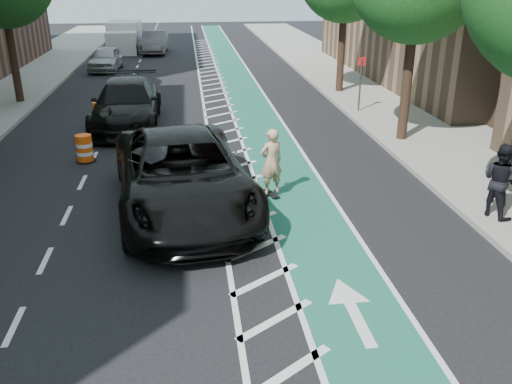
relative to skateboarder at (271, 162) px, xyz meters
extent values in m
plane|color=black|center=(-2.30, -3.05, -1.03)|extent=(120.00, 120.00, 0.00)
cube|color=#18553C|center=(0.70, 6.95, -1.03)|extent=(2.00, 90.00, 0.01)
cube|color=silver|center=(-0.80, 6.95, -1.03)|extent=(1.40, 90.00, 0.01)
cube|color=gray|center=(7.20, 6.95, -0.96)|extent=(5.00, 90.00, 0.15)
cube|color=gray|center=(4.75, 6.95, -0.95)|extent=(0.12, 90.00, 0.16)
cube|color=gray|center=(-9.35, 6.95, -0.95)|extent=(0.12, 90.00, 0.16)
cylinder|color=#382619|center=(5.60, 4.95, 1.17)|extent=(0.36, 0.36, 4.40)
cylinder|color=#382619|center=(5.60, 12.95, 1.17)|extent=(0.36, 0.36, 4.40)
cylinder|color=#382619|center=(-10.20, 12.95, 1.17)|extent=(0.36, 0.36, 4.40)
cylinder|color=#4C4C4C|center=(5.30, 8.95, 0.17)|extent=(0.08, 0.08, 2.40)
cube|color=red|center=(5.30, 8.95, 1.27)|extent=(0.35, 0.02, 0.35)
cube|color=black|center=(0.00, 0.00, -0.95)|extent=(0.42, 0.71, 0.03)
cylinder|color=black|center=(-0.15, 0.19, -1.01)|extent=(0.04, 0.06, 0.05)
cylinder|color=black|center=(-0.01, 0.24, -1.01)|extent=(0.04, 0.06, 0.05)
cylinder|color=black|center=(0.01, -0.24, -1.01)|extent=(0.04, 0.06, 0.05)
cylinder|color=black|center=(0.15, -0.19, -1.01)|extent=(0.04, 0.06, 0.05)
imported|color=tan|center=(0.00, 0.00, 0.00)|extent=(0.80, 0.66, 1.88)
imported|color=black|center=(-2.44, -0.60, -0.03)|extent=(4.18, 7.55, 2.00)
imported|color=black|center=(-4.70, 8.16, -0.12)|extent=(2.61, 6.32, 1.83)
imported|color=#A8A8AD|center=(-7.32, 22.08, -0.29)|extent=(2.05, 4.48, 1.49)
imported|color=#5D5C61|center=(-4.60, 29.66, -0.20)|extent=(2.01, 5.14, 1.67)
imported|color=black|center=(5.40, -2.32, 0.07)|extent=(1.03, 1.14, 1.90)
cube|color=white|center=(-7.02, 31.76, 0.08)|extent=(2.46, 3.58, 2.23)
cube|color=white|center=(-7.01, 29.08, -0.20)|extent=(2.24, 1.79, 1.67)
cylinder|color=black|center=(-8.02, 28.63, -0.64)|extent=(0.28, 0.78, 0.78)
cylinder|color=black|center=(-6.01, 28.64, -0.64)|extent=(0.28, 0.78, 0.78)
cylinder|color=black|center=(-8.02, 32.65, -0.64)|extent=(0.28, 0.78, 0.78)
cylinder|color=black|center=(-6.02, 32.65, -0.64)|extent=(0.28, 0.78, 0.78)
cylinder|color=#F0540C|center=(-5.71, 3.76, -0.58)|extent=(0.53, 0.53, 0.91)
cylinder|color=silver|center=(-5.71, 3.76, -0.73)|extent=(0.54, 0.54, 0.12)
cylinder|color=silver|center=(-5.71, 3.76, -0.44)|extent=(0.54, 0.54, 0.12)
cylinder|color=black|center=(-5.71, 3.76, -1.01)|extent=(0.67, 0.67, 0.04)
cylinder|color=orange|center=(-5.90, 8.69, -0.58)|extent=(0.53, 0.53, 0.91)
cylinder|color=silver|center=(-5.90, 8.69, -0.73)|extent=(0.54, 0.54, 0.12)
cylinder|color=silver|center=(-5.90, 8.69, -0.44)|extent=(0.54, 0.54, 0.12)
cylinder|color=black|center=(-5.90, 8.69, -1.01)|extent=(0.67, 0.67, 0.04)
cylinder|color=#E0600B|center=(-4.70, 12.42, -0.60)|extent=(0.50, 0.50, 0.86)
cylinder|color=silver|center=(-4.70, 12.42, -0.75)|extent=(0.51, 0.51, 0.11)
cylinder|color=silver|center=(-4.70, 12.42, -0.48)|extent=(0.51, 0.51, 0.11)
cylinder|color=black|center=(-4.70, 12.42, -1.01)|extent=(0.63, 0.63, 0.04)
camera|label=1|loc=(-2.18, -14.02, 4.89)|focal=38.00mm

